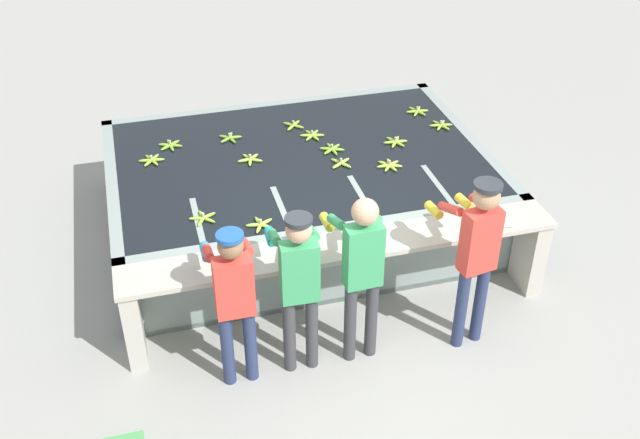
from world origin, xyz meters
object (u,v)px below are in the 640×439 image
banana_bunch_floating_4 (152,160)px  banana_bunch_floating_11 (395,142)px  worker_2 (362,265)px  banana_bunch_floating_6 (441,125)px  worker_0 (234,294)px  banana_bunch_floating_13 (261,224)px  banana_bunch_floating_1 (230,138)px  banana_bunch_floating_8 (417,111)px  banana_bunch_floating_10 (341,163)px  worker_3 (477,248)px  banana_bunch_floating_0 (332,149)px  banana_bunch_floating_9 (170,145)px  banana_bunch_floating_12 (312,135)px  banana_bunch_floating_2 (389,165)px  banana_bunch_floating_5 (293,125)px  worker_1 (299,279)px  banana_bunch_floating_3 (250,159)px  banana_bunch_floating_7 (203,218)px  knife_0 (487,225)px

banana_bunch_floating_4 → banana_bunch_floating_11: size_ratio=1.00×
worker_2 → banana_bunch_floating_6: size_ratio=6.00×
worker_0 → banana_bunch_floating_13: 1.08m
banana_bunch_floating_1 → banana_bunch_floating_8: size_ratio=0.98×
banana_bunch_floating_4 → banana_bunch_floating_6: (3.33, -0.07, 0.00)m
worker_0 → banana_bunch_floating_10: (1.48, 1.89, -0.05)m
worker_3 → banana_bunch_floating_0: size_ratio=6.13×
banana_bunch_floating_9 → banana_bunch_floating_11: 2.52m
banana_bunch_floating_9 → banana_bunch_floating_13: bearing=-69.8°
banana_bunch_floating_4 → banana_bunch_floating_12: same height
banana_bunch_floating_2 → banana_bunch_floating_5: bearing=123.3°
worker_1 → banana_bunch_floating_3: bearing=89.7°
worker_1 → banana_bunch_floating_11: (1.66, 2.18, -0.08)m
banana_bunch_floating_7 → banana_bunch_floating_11: (2.29, 0.95, -0.00)m
banana_bunch_floating_0 → banana_bunch_floating_8: (1.25, 0.63, 0.00)m
worker_2 → banana_bunch_floating_13: size_ratio=6.16×
banana_bunch_floating_13 → banana_bunch_floating_7: bearing=153.5°
worker_1 → knife_0: (1.93, 0.42, -0.09)m
banana_bunch_floating_2 → banana_bunch_floating_3: bearing=159.8°
banana_bunch_floating_0 → banana_bunch_floating_1: same height
banana_bunch_floating_13 → worker_2: bearing=-55.6°
banana_bunch_floating_5 → banana_bunch_floating_7: same height
worker_1 → banana_bunch_floating_12: 2.70m
banana_bunch_floating_13 → banana_bunch_floating_3: bearing=83.5°
banana_bunch_floating_10 → banana_bunch_floating_13: size_ratio=0.92×
banana_bunch_floating_1 → knife_0: banana_bunch_floating_1 is taller
banana_bunch_floating_1 → banana_bunch_floating_9: bearing=179.6°
banana_bunch_floating_1 → banana_bunch_floating_10: (1.05, -0.88, 0.00)m
banana_bunch_floating_11 → banana_bunch_floating_9: bearing=166.4°
worker_3 → banana_bunch_floating_10: (-0.63, 1.98, -0.16)m
banana_bunch_floating_3 → banana_bunch_floating_12: bearing=24.3°
worker_3 → banana_bunch_floating_4: worker_3 is taller
banana_bunch_floating_2 → banana_bunch_floating_13: same height
worker_3 → banana_bunch_floating_5: (-0.91, 2.96, -0.16)m
banana_bunch_floating_6 → knife_0: 2.04m
worker_2 → banana_bunch_floating_10: worker_2 is taller
banana_bunch_floating_1 → banana_bunch_floating_5: bearing=7.9°
banana_bunch_floating_7 → banana_bunch_floating_8: size_ratio=0.97×
worker_3 → banana_bunch_floating_1: worker_3 is taller
banana_bunch_floating_10 → banana_bunch_floating_11: size_ratio=0.89×
banana_bunch_floating_4 → banana_bunch_floating_10: bearing=-17.2°
banana_bunch_floating_6 → banana_bunch_floating_7: bearing=-158.0°
banana_bunch_floating_0 → banana_bunch_floating_7: 1.84m
worker_2 → banana_bunch_floating_6: bearing=54.0°
banana_bunch_floating_9 → banana_bunch_floating_11: (2.45, -0.59, 0.00)m
banana_bunch_floating_10 → worker_2: bearing=-101.6°
banana_bunch_floating_5 → banana_bunch_floating_9: 1.44m
banana_bunch_floating_9 → banana_bunch_floating_12: same height
banana_bunch_floating_10 → knife_0: 1.78m
worker_0 → banana_bunch_floating_13: worker_0 is taller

